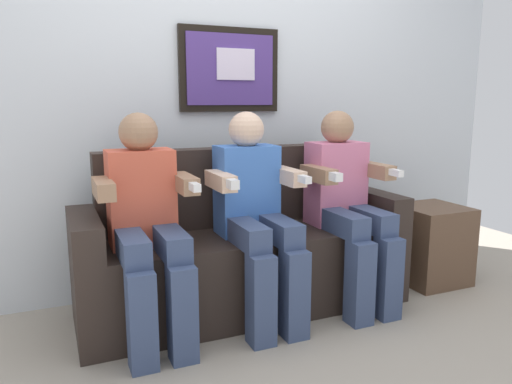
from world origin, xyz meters
The scene contains 7 objects.
ground_plane centered at (0.00, 0.00, 0.00)m, with size 5.50×5.50×0.00m, color #9E9384.
back_wall_assembly centered at (0.00, 0.76, 1.30)m, with size 4.23×0.10×2.60m.
couch centered at (0.00, 0.33, 0.31)m, with size 1.83×0.58×0.90m.
person_on_left centered at (-0.57, 0.16, 0.61)m, with size 0.46×0.56×1.11m.
person_in_middle centered at (0.00, 0.16, 0.61)m, with size 0.46×0.56×1.11m.
person_on_right centered at (0.57, 0.16, 0.61)m, with size 0.46×0.56×1.11m.
side_table_right centered at (1.26, 0.22, 0.25)m, with size 0.40×0.40×0.50m.
Camera 1 is at (-0.98, -2.13, 1.16)m, focal length 34.29 mm.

